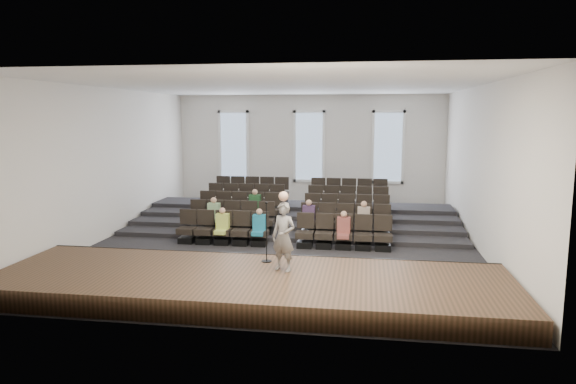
# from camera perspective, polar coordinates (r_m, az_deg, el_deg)

# --- Properties ---
(ground) EXTENTS (14.00, 14.00, 0.00)m
(ground) POSITION_cam_1_polar(r_m,az_deg,el_deg) (16.80, -0.35, -5.57)
(ground) COLOR black
(ground) RESTS_ON ground
(ceiling) EXTENTS (12.00, 14.00, 0.02)m
(ceiling) POSITION_cam_1_polar(r_m,az_deg,el_deg) (16.32, -0.37, 11.75)
(ceiling) COLOR white
(ceiling) RESTS_ON ground
(wall_back) EXTENTS (12.00, 0.04, 5.00)m
(wall_back) POSITION_cam_1_polar(r_m,az_deg,el_deg) (23.31, 2.37, 4.60)
(wall_back) COLOR silver
(wall_back) RESTS_ON ground
(wall_front) EXTENTS (12.00, 0.04, 5.00)m
(wall_front) POSITION_cam_1_polar(r_m,az_deg,el_deg) (9.56, -7.01, -1.12)
(wall_front) COLOR silver
(wall_front) RESTS_ON ground
(wall_left) EXTENTS (0.04, 14.00, 5.00)m
(wall_left) POSITION_cam_1_polar(r_m,az_deg,el_deg) (18.31, -19.33, 3.06)
(wall_left) COLOR silver
(wall_left) RESTS_ON ground
(wall_right) EXTENTS (0.04, 14.00, 5.00)m
(wall_right) POSITION_cam_1_polar(r_m,az_deg,el_deg) (16.53, 20.74, 2.45)
(wall_right) COLOR silver
(wall_right) RESTS_ON ground
(stage) EXTENTS (11.80, 3.60, 0.50)m
(stage) POSITION_cam_1_polar(r_m,az_deg,el_deg) (11.92, -4.28, -10.30)
(stage) COLOR #4A3020
(stage) RESTS_ON ground
(stage_lip) EXTENTS (11.80, 0.06, 0.52)m
(stage_lip) POSITION_cam_1_polar(r_m,az_deg,el_deg) (13.57, -2.59, -7.93)
(stage_lip) COLOR black
(stage_lip) RESTS_ON ground
(risers) EXTENTS (11.80, 4.80, 0.60)m
(risers) POSITION_cam_1_polar(r_m,az_deg,el_deg) (19.82, 1.10, -2.81)
(risers) COLOR black
(risers) RESTS_ON ground
(seating_rows) EXTENTS (6.80, 4.70, 1.67)m
(seating_rows) POSITION_cam_1_polar(r_m,az_deg,el_deg) (18.14, 0.42, -2.31)
(seating_rows) COLOR black
(seating_rows) RESTS_ON ground
(windows) EXTENTS (8.44, 0.10, 3.24)m
(windows) POSITION_cam_1_polar(r_m,az_deg,el_deg) (23.23, 2.36, 5.08)
(windows) COLOR white
(windows) RESTS_ON wall_back
(audience) EXTENTS (5.45, 2.64, 1.10)m
(audience) POSITION_cam_1_polar(r_m,az_deg,el_deg) (16.80, -0.91, -2.82)
(audience) COLOR #BFD254
(audience) RESTS_ON seating_rows
(speaker) EXTENTS (0.69, 0.58, 1.62)m
(speaker) POSITION_cam_1_polar(r_m,az_deg,el_deg) (11.92, -0.49, -4.99)
(speaker) COLOR slate
(speaker) RESTS_ON stage
(mic_stand) EXTENTS (0.25, 0.25, 1.51)m
(mic_stand) POSITION_cam_1_polar(r_m,az_deg,el_deg) (12.72, -2.40, -5.79)
(mic_stand) COLOR black
(mic_stand) RESTS_ON stage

